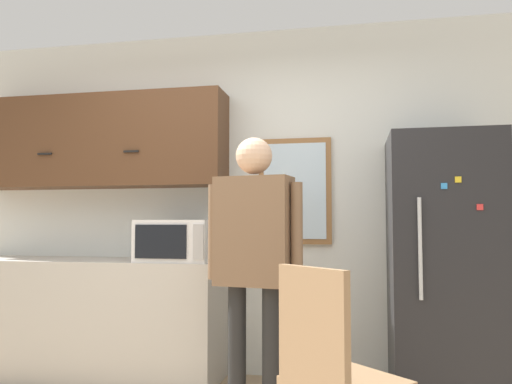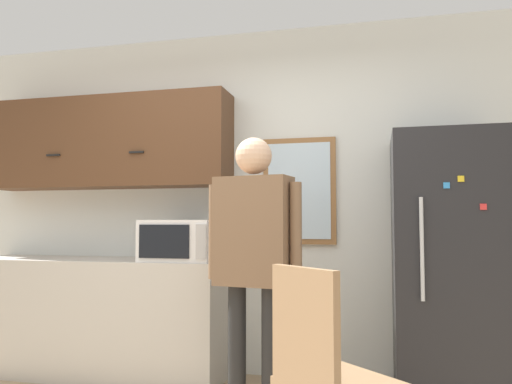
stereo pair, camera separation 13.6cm
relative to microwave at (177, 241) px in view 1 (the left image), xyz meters
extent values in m
cube|color=silver|center=(0.43, 0.39, 0.31)|extent=(6.00, 0.06, 2.70)
cube|color=#BCB7AD|center=(-0.74, 0.08, -0.60)|extent=(2.07, 0.57, 0.89)
cube|color=#51331E|center=(-0.74, 0.19, 0.78)|extent=(2.07, 0.34, 0.73)
cube|color=black|center=(-1.10, 0.01, 0.67)|extent=(0.12, 0.01, 0.01)
cube|color=black|center=(-0.37, 0.01, 0.67)|extent=(0.12, 0.01, 0.01)
cube|color=white|center=(0.00, 0.00, 0.00)|extent=(0.54, 0.38, 0.30)
cube|color=black|center=(-0.05, -0.19, 0.00)|extent=(0.37, 0.01, 0.23)
cube|color=#B2B2B2|center=(0.23, -0.19, 0.00)|extent=(0.07, 0.01, 0.24)
cylinder|color=black|center=(0.57, -0.49, -0.64)|extent=(0.11, 0.11, 0.79)
cylinder|color=black|center=(0.78, -0.52, -0.64)|extent=(0.11, 0.11, 0.79)
cube|color=brown|center=(0.68, -0.51, 0.08)|extent=(0.49, 0.29, 0.66)
sphere|color=#D8AD8C|center=(0.68, -0.51, 0.54)|extent=(0.22, 0.22, 0.22)
cylinder|color=brown|center=(0.41, -0.46, 0.08)|extent=(0.07, 0.07, 0.59)
cylinder|color=brown|center=(0.94, -0.55, 0.08)|extent=(0.07, 0.07, 0.59)
cube|color=#232326|center=(1.85, 0.02, -0.16)|extent=(0.69, 0.66, 1.75)
cylinder|color=silver|center=(1.66, -0.33, -0.02)|extent=(0.02, 0.02, 0.61)
cube|color=red|center=(2.01, -0.31, 0.22)|extent=(0.04, 0.01, 0.04)
cube|color=#338CDB|center=(1.81, -0.31, 0.35)|extent=(0.04, 0.01, 0.04)
cube|color=yellow|center=(1.89, -0.31, 0.39)|extent=(0.04, 0.01, 0.04)
cube|color=#997551|center=(1.22, -1.08, -0.61)|extent=(0.64, 0.64, 0.04)
cube|color=#997551|center=(1.08, -1.23, -0.33)|extent=(0.34, 0.31, 0.52)
cube|color=olive|center=(0.83, 0.35, 0.37)|extent=(0.56, 0.04, 0.82)
cube|color=silver|center=(0.83, 0.33, 0.37)|extent=(0.48, 0.01, 0.74)
camera|label=1|loc=(1.27, -3.47, 0.13)|focal=35.00mm
camera|label=2|loc=(1.40, -3.44, 0.13)|focal=35.00mm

